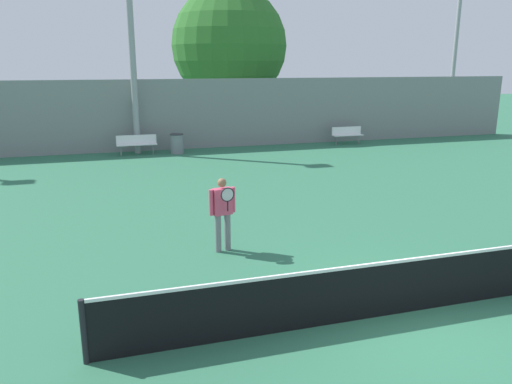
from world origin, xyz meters
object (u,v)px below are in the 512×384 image
bench_courtside_near (137,142)px  trash_bin (177,144)px  tree_green_tall (229,46)px  tennis_net (406,285)px  light_pole_near_left (459,15)px  bench_courtside_far (347,133)px  tennis_player (223,210)px  light_pole_center_back (131,36)px

bench_courtside_near → trash_bin: size_ratio=1.99×
tree_green_tall → tennis_net: bearing=-96.4°
light_pole_near_left → trash_bin: 16.96m
bench_courtside_far → trash_bin: (-8.85, -0.26, -0.10)m
tennis_player → bench_courtside_far: (9.64, 13.04, -0.40)m
tennis_net → light_pole_center_back: 17.99m
light_pole_center_back → tennis_net: bearing=-79.3°
light_pole_center_back → trash_bin: (1.74, -0.61, -4.76)m
bench_courtside_near → bench_courtside_far: (10.66, -0.00, -0.00)m
tennis_player → trash_bin: (0.79, 12.79, -0.50)m
bench_courtside_far → light_pole_center_back: bearing=178.1°
tennis_net → tree_green_tall: (2.48, 22.17, 4.55)m
tree_green_tall → light_pole_near_left: bearing=-20.8°
bench_courtside_far → light_pole_near_left: light_pole_near_left is taller
trash_bin → light_pole_center_back: bearing=160.9°
light_pole_center_back → tree_green_tall: (5.71, 5.11, -0.17)m
tennis_player → tree_green_tall: bearing=64.4°
tennis_player → bench_courtside_far: tennis_player is taller
tennis_player → tree_green_tall: tree_green_tall is taller
bench_courtside_far → light_pole_near_left: bearing=8.2°
tennis_player → light_pole_near_left: light_pole_near_left is taller
tennis_player → light_pole_center_back: bearing=82.9°
tennis_net → tennis_player: 4.33m
tennis_player → bench_courtside_far: bearing=42.3°
light_pole_center_back → tree_green_tall: bearing=41.9°
tennis_player → tennis_net: bearing=-69.5°
tree_green_tall → bench_courtside_far: bearing=-48.2°
tennis_player → trash_bin: 12.82m
tennis_net → bench_courtside_far: 18.26m
tree_green_tall → light_pole_center_back: bearing=-138.1°
tennis_net → tennis_player: size_ratio=6.15×
light_pole_near_left → trash_bin: light_pole_near_left is taller
tennis_net → light_pole_near_left: (14.27, 17.70, 6.14)m
tennis_player → light_pole_center_back: 14.09m
bench_courtside_far → trash_bin: 8.85m
trash_bin → tennis_net: bearing=-84.9°
bench_courtside_near → light_pole_center_back: light_pole_center_back is taller
bench_courtside_near → light_pole_center_back: (0.06, 0.35, 4.66)m
tennis_net → tree_green_tall: bearing=83.6°
tennis_net → trash_bin: (-1.48, 16.45, -0.04)m
trash_bin → tree_green_tall: size_ratio=0.11×
trash_bin → bench_courtside_far: bearing=1.7°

